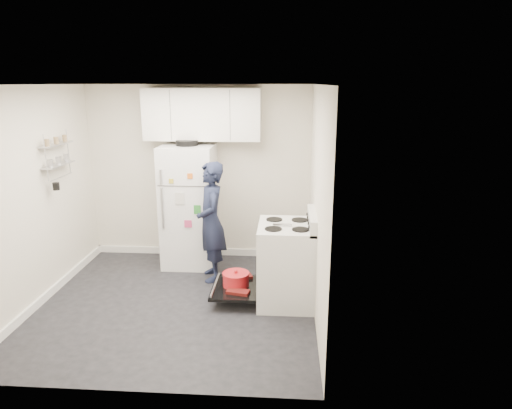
# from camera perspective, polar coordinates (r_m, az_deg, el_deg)

# --- Properties ---
(room) EXTENTS (3.21, 3.21, 2.51)m
(room) POSITION_cam_1_polar(r_m,az_deg,el_deg) (5.19, -10.61, 0.09)
(room) COLOR black
(room) RESTS_ON ground
(electric_range) EXTENTS (0.66, 0.76, 1.10)m
(electric_range) POSITION_cam_1_polar(r_m,az_deg,el_deg) (5.38, 3.67, -7.45)
(electric_range) COLOR silver
(electric_range) RESTS_ON ground
(open_oven_door) EXTENTS (0.55, 0.70, 0.24)m
(open_oven_door) POSITION_cam_1_polar(r_m,az_deg,el_deg) (5.54, -2.54, -9.80)
(open_oven_door) COLOR black
(open_oven_door) RESTS_ON ground
(refrigerator) EXTENTS (0.72, 0.74, 1.77)m
(refrigerator) POSITION_cam_1_polar(r_m,az_deg,el_deg) (6.44, -8.32, -0.13)
(refrigerator) COLOR white
(refrigerator) RESTS_ON ground
(upper_cabinets) EXTENTS (1.60, 0.33, 0.70)m
(upper_cabinets) POSITION_cam_1_polar(r_m,az_deg,el_deg) (6.38, -6.72, 11.13)
(upper_cabinets) COLOR silver
(upper_cabinets) RESTS_ON room
(wall_shelf_rack) EXTENTS (0.14, 0.60, 0.61)m
(wall_shelf_rack) POSITION_cam_1_polar(r_m,az_deg,el_deg) (6.06, -23.58, 5.74)
(wall_shelf_rack) COLOR #B2B2B7
(wall_shelf_rack) RESTS_ON room
(person) EXTENTS (0.51, 0.65, 1.56)m
(person) POSITION_cam_1_polar(r_m,az_deg,el_deg) (5.91, -5.63, -2.17)
(person) COLOR #171C34
(person) RESTS_ON ground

